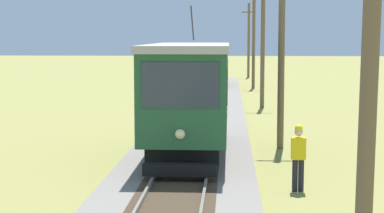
{
  "coord_description": "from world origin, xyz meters",
  "views": [
    {
      "loc": [
        1.31,
        0.77,
        4.09
      ],
      "look_at": [
        0.0,
        23.08,
        1.59
      ],
      "focal_mm": 59.34,
      "sensor_mm": 36.0,
      "label": 1
    }
  ],
  "objects_px": {
    "utility_pole_distant": "(254,33)",
    "utility_pole_near_tram": "(370,47)",
    "utility_pole_mid": "(282,38)",
    "utility_pole_far": "(263,35)",
    "red_tram": "(190,93)",
    "utility_pole_horizon": "(249,40)",
    "track_worker": "(298,155)",
    "freight_car": "(213,68)"
  },
  "relations": [
    {
      "from": "utility_pole_distant",
      "to": "utility_pole_near_tram",
      "type": "bearing_deg",
      "value": -90.0
    },
    {
      "from": "utility_pole_mid",
      "to": "utility_pole_far",
      "type": "xyz_separation_m",
      "value": [
        0.0,
        12.98,
        0.12
      ]
    },
    {
      "from": "red_tram",
      "to": "utility_pole_horizon",
      "type": "xyz_separation_m",
      "value": [
        3.19,
        41.55,
        1.53
      ]
    },
    {
      "from": "track_worker",
      "to": "utility_pole_horizon",
      "type": "bearing_deg",
      "value": -178.07
    },
    {
      "from": "freight_car",
      "to": "utility_pole_far",
      "type": "distance_m",
      "value": 14.74
    },
    {
      "from": "red_tram",
      "to": "track_worker",
      "type": "relative_size",
      "value": 4.79
    },
    {
      "from": "utility_pole_mid",
      "to": "red_tram",
      "type": "bearing_deg",
      "value": -145.58
    },
    {
      "from": "freight_car",
      "to": "utility_pole_near_tram",
      "type": "bearing_deg",
      "value": -85.62
    },
    {
      "from": "utility_pole_near_tram",
      "to": "utility_pole_far",
      "type": "distance_m",
      "value": 27.49
    },
    {
      "from": "utility_pole_far",
      "to": "track_worker",
      "type": "height_order",
      "value": "utility_pole_far"
    },
    {
      "from": "utility_pole_near_tram",
      "to": "utility_pole_far",
      "type": "xyz_separation_m",
      "value": [
        -0.0,
        27.49,
        0.18
      ]
    },
    {
      "from": "utility_pole_horizon",
      "to": "track_worker",
      "type": "height_order",
      "value": "utility_pole_horizon"
    },
    {
      "from": "utility_pole_mid",
      "to": "utility_pole_horizon",
      "type": "xyz_separation_m",
      "value": [
        0.0,
        39.36,
        -0.28
      ]
    },
    {
      "from": "utility_pole_horizon",
      "to": "track_worker",
      "type": "xyz_separation_m",
      "value": [
        -0.05,
        -45.92,
        -2.73
      ]
    },
    {
      "from": "utility_pole_mid",
      "to": "utility_pole_distant",
      "type": "bearing_deg",
      "value": 90.0
    },
    {
      "from": "utility_pole_distant",
      "to": "utility_pole_mid",
      "type": "bearing_deg",
      "value": -90.0
    },
    {
      "from": "freight_car",
      "to": "utility_pole_horizon",
      "type": "height_order",
      "value": "utility_pole_horizon"
    },
    {
      "from": "red_tram",
      "to": "track_worker",
      "type": "xyz_separation_m",
      "value": [
        3.14,
        -4.37,
        -1.21
      ]
    },
    {
      "from": "utility_pole_distant",
      "to": "freight_car",
      "type": "bearing_deg",
      "value": 168.94
    },
    {
      "from": "utility_pole_horizon",
      "to": "freight_car",
      "type": "bearing_deg",
      "value": -104.63
    },
    {
      "from": "utility_pole_mid",
      "to": "utility_pole_horizon",
      "type": "height_order",
      "value": "utility_pole_mid"
    },
    {
      "from": "utility_pole_distant",
      "to": "utility_pole_horizon",
      "type": "distance_m",
      "value": 12.86
    },
    {
      "from": "utility_pole_near_tram",
      "to": "utility_pole_distant",
      "type": "distance_m",
      "value": 41.02
    },
    {
      "from": "red_tram",
      "to": "utility_pole_far",
      "type": "relative_size",
      "value": 1.06
    },
    {
      "from": "freight_car",
      "to": "track_worker",
      "type": "relative_size",
      "value": 2.91
    },
    {
      "from": "utility_pole_mid",
      "to": "utility_pole_horizon",
      "type": "bearing_deg",
      "value": 90.0
    },
    {
      "from": "freight_car",
      "to": "utility_pole_mid",
      "type": "height_order",
      "value": "utility_pole_mid"
    },
    {
      "from": "red_tram",
      "to": "utility_pole_mid",
      "type": "xyz_separation_m",
      "value": [
        3.19,
        2.18,
        1.81
      ]
    },
    {
      "from": "freight_car",
      "to": "utility_pole_near_tram",
      "type": "distance_m",
      "value": 41.84
    },
    {
      "from": "utility_pole_near_tram",
      "to": "utility_pole_mid",
      "type": "relative_size",
      "value": 0.98
    },
    {
      "from": "freight_car",
      "to": "utility_pole_far",
      "type": "height_order",
      "value": "utility_pole_far"
    },
    {
      "from": "utility_pole_near_tram",
      "to": "track_worker",
      "type": "xyz_separation_m",
      "value": [
        -0.05,
        7.95,
        -2.96
      ]
    },
    {
      "from": "red_tram",
      "to": "track_worker",
      "type": "distance_m",
      "value": 5.52
    },
    {
      "from": "utility_pole_near_tram",
      "to": "track_worker",
      "type": "bearing_deg",
      "value": 90.33
    },
    {
      "from": "utility_pole_near_tram",
      "to": "utility_pole_horizon",
      "type": "distance_m",
      "value": 53.87
    },
    {
      "from": "utility_pole_near_tram",
      "to": "utility_pole_horizon",
      "type": "xyz_separation_m",
      "value": [
        -0.0,
        53.87,
        -0.22
      ]
    },
    {
      "from": "utility_pole_near_tram",
      "to": "utility_pole_distant",
      "type": "xyz_separation_m",
      "value": [
        0.0,
        41.02,
        0.39
      ]
    },
    {
      "from": "utility_pole_mid",
      "to": "track_worker",
      "type": "xyz_separation_m",
      "value": [
        -0.05,
        -6.56,
        -3.02
      ]
    },
    {
      "from": "utility_pole_mid",
      "to": "utility_pole_distant",
      "type": "height_order",
      "value": "utility_pole_distant"
    },
    {
      "from": "red_tram",
      "to": "utility_pole_near_tram",
      "type": "xyz_separation_m",
      "value": [
        3.19,
        -12.32,
        1.75
      ]
    },
    {
      "from": "freight_car",
      "to": "utility_pole_near_tram",
      "type": "height_order",
      "value": "utility_pole_near_tram"
    },
    {
      "from": "utility_pole_near_tram",
      "to": "utility_pole_far",
      "type": "relative_size",
      "value": 0.96
    }
  ]
}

